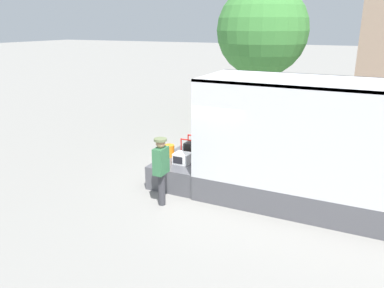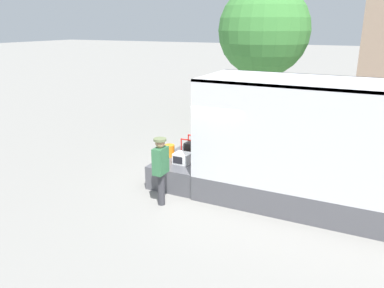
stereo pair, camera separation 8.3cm
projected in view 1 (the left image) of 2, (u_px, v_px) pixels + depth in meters
name	position (u px, v px, depth m)	size (l,w,h in m)	color
ground_plane	(208.00, 184.00, 10.66)	(160.00, 160.00, 0.00)	gray
box_truck	(384.00, 181.00, 8.59)	(7.34, 2.22, 3.13)	white
tailgate_deck	(186.00, 170.00, 10.86)	(1.43, 2.11, 0.66)	#4C4C51
microwave	(182.00, 158.00, 10.38)	(0.44, 0.40, 0.29)	white
portable_generator	(195.00, 149.00, 10.91)	(0.65, 0.50, 0.57)	black
orange_bucket	(169.00, 151.00, 10.91)	(0.29, 0.29, 0.35)	orange
worker_person	(161.00, 165.00, 9.14)	(0.31, 0.44, 1.74)	#38383D
street_tree	(262.00, 31.00, 16.94)	(4.15, 4.15, 6.16)	brown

